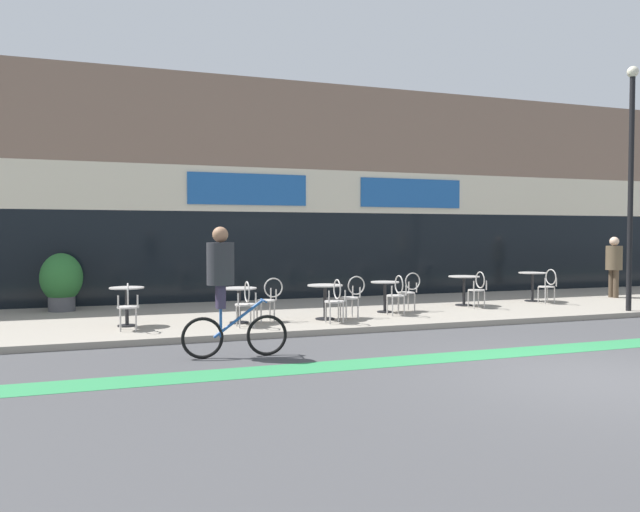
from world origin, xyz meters
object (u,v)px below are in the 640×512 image
(bistro_table_4, at_px, (464,284))
(cafe_chair_4_near, at_px, (478,287))
(cyclist_0, at_px, (224,281))
(cafe_chair_3_near, at_px, (397,292))
(cafe_chair_5_near, at_px, (548,284))
(cafe_chair_3_side, at_px, (409,289))
(bistro_table_3, at_px, (385,291))
(bistro_table_2, at_px, (325,295))
(cafe_chair_0_near, at_px, (128,303))
(planter_pot, at_px, (61,281))
(cafe_chair_2_near, at_px, (336,298))
(bistro_table_1, at_px, (239,298))
(bistro_table_0, at_px, (127,299))
(cafe_chair_2_side, at_px, (352,294))
(pedestrian_near_end, at_px, (614,262))
(cafe_chair_1_side, at_px, (269,297))
(cafe_chair_1_near, at_px, (246,301))
(lamp_post, at_px, (631,172))
(bistro_table_5, at_px, (533,281))

(bistro_table_4, bearing_deg, cafe_chair_4_near, -90.43)
(cyclist_0, bearing_deg, cafe_chair_3_near, 36.73)
(cafe_chair_4_near, xyz_separation_m, cafe_chair_5_near, (2.27, 0.23, 0.00))
(cafe_chair_3_near, height_order, cafe_chair_3_side, same)
(bistro_table_3, relative_size, bistro_table_4, 0.92)
(bistro_table_2, relative_size, cafe_chair_3_near, 0.82)
(cafe_chair_0_near, relative_size, planter_pot, 0.67)
(cafe_chair_2_near, bearing_deg, bistro_table_1, 70.47)
(bistro_table_0, bearing_deg, cafe_chair_2_side, -4.76)
(cafe_chair_2_side, distance_m, pedestrian_near_end, 8.76)
(bistro_table_0, relative_size, bistro_table_2, 1.03)
(cafe_chair_2_side, distance_m, planter_pot, 6.84)
(bistro_table_0, height_order, bistro_table_4, bistro_table_0)
(cafe_chair_1_side, relative_size, cafe_chair_2_near, 1.00)
(cafe_chair_1_near, bearing_deg, lamp_post, -92.52)
(bistro_table_2, relative_size, pedestrian_near_end, 0.43)
(cafe_chair_0_near, relative_size, cafe_chair_4_near, 1.00)
(bistro_table_0, height_order, cafe_chair_0_near, cafe_chair_0_near)
(bistro_table_3, distance_m, cafe_chair_4_near, 2.45)
(cafe_chair_2_near, height_order, cafe_chair_4_near, same)
(bistro_table_5, xyz_separation_m, cafe_chair_1_side, (-7.62, -1.37, -0.04))
(cafe_chair_2_near, bearing_deg, cafe_chair_0_near, 85.89)
(bistro_table_2, relative_size, cafe_chair_0_near, 0.82)
(bistro_table_2, xyz_separation_m, cafe_chair_0_near, (-3.98, -0.24, -0.01))
(cafe_chair_3_near, xyz_separation_m, cafe_chair_4_near, (2.46, 0.56, 0.00))
(cafe_chair_3_side, bearing_deg, cafe_chair_3_near, 41.41)
(cafe_chair_1_side, height_order, cafe_chair_3_side, same)
(bistro_table_0, relative_size, cafe_chair_2_side, 0.85)
(cafe_chair_2_near, relative_size, pedestrian_near_end, 0.52)
(bistro_table_0, xyz_separation_m, planter_pot, (-1.34, 3.00, 0.17))
(cafe_chair_1_side, bearing_deg, bistro_table_5, -173.25)
(cafe_chair_0_near, relative_size, lamp_post, 0.16)
(lamp_post, relative_size, cyclist_0, 2.79)
(cafe_chair_0_near, xyz_separation_m, cafe_chair_1_near, (2.16, -0.32, 0.00))
(cafe_chair_1_side, bearing_deg, bistro_table_4, -171.47)
(cafe_chair_2_near, relative_size, cafe_chair_5_near, 1.00)
(cafe_chair_1_side, height_order, lamp_post, lamp_post)
(cafe_chair_3_side, bearing_deg, cyclist_0, 30.44)
(planter_pot, bearing_deg, cafe_chair_2_near, -37.04)
(bistro_table_2, height_order, cyclist_0, cyclist_0)
(cafe_chair_5_near, bearing_deg, pedestrian_near_end, -75.23)
(cafe_chair_2_side, xyz_separation_m, lamp_post, (6.58, -1.01, 2.73))
(cafe_chair_3_near, bearing_deg, cafe_chair_3_side, -43.41)
(bistro_table_1, bearing_deg, cafe_chair_2_near, -20.99)
(cafe_chair_4_near, distance_m, cyclist_0, 7.60)
(lamp_post, bearing_deg, cafe_chair_0_near, 176.08)
(bistro_table_0, bearing_deg, cafe_chair_2_near, -14.30)
(bistro_table_2, relative_size, bistro_table_3, 1.05)
(cafe_chair_1_near, height_order, cafe_chair_5_near, same)
(cafe_chair_1_near, relative_size, planter_pot, 0.67)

